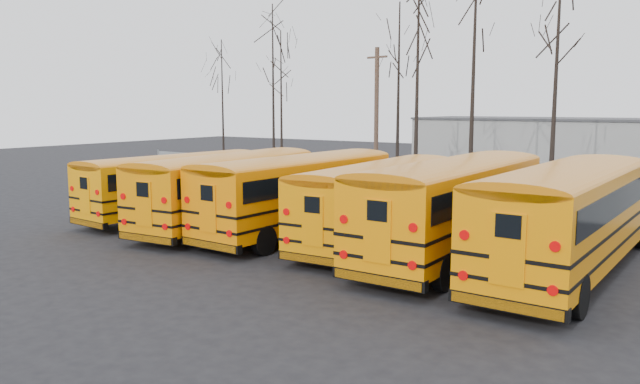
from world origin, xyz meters
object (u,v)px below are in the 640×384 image
Objects in this scene: bus_b at (231,184)px; bus_f at (570,210)px; bus_c at (302,187)px; bus_a at (178,180)px; utility_pole_left at (376,119)px; bus_d at (383,196)px; bus_e at (456,199)px.

bus_f reaches higher than bus_b.
bus_f is at bearing -4.84° from bus_b.
bus_a is at bearing -176.44° from bus_c.
utility_pole_left reaches higher than bus_c.
bus_d is at bearing -46.68° from utility_pole_left.
bus_e is (13.22, -0.06, 0.25)m from bus_a.
utility_pole_left is at bearing 138.33° from bus_f.
bus_b is 1.36× the size of utility_pole_left.
bus_d is (10.20, 0.41, 0.08)m from bus_a.
bus_a is at bearing 178.96° from bus_d.
utility_pole_left is at bearing 117.00° from bus_d.
bus_c reaches higher than bus_d.
bus_f is (13.31, 0.10, 0.15)m from bus_b.
bus_b is 1.03× the size of bus_d.
bus_d is 1.32× the size of utility_pole_left.
bus_f is (6.61, -0.66, 0.19)m from bus_d.
bus_d is (3.47, 0.20, -0.07)m from bus_c.
bus_d reaches higher than bus_a.
bus_d is 3.05m from bus_e.
utility_pole_left is at bearing 128.85° from bus_e.
bus_b is at bearing -1.79° from bus_a.
bus_c reaches higher than bus_b.
utility_pole_left is (-7.06, 12.07, 2.50)m from bus_d.
bus_d is at bearing 6.17° from bus_a.
bus_b is 13.06m from utility_pole_left.
bus_b is 3.27m from bus_c.
bus_f is 1.45× the size of utility_pole_left.
bus_a is 10.21m from bus_d.
bus_a is 3.53m from bus_b.
bus_b is (3.51, -0.35, 0.12)m from bus_a.
bus_f is at bearing -0.79° from bus_c.
bus_e is (6.48, -0.27, 0.10)m from bus_c.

